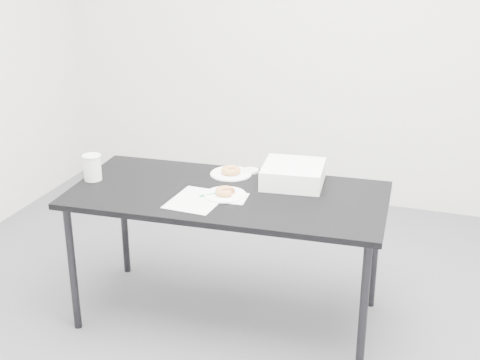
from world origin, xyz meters
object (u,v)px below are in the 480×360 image
(pen, at_px, (213,194))
(bakery_box, at_px, (293,174))
(donut_near, at_px, (225,191))
(donut_far, at_px, (231,170))
(scorecard, at_px, (197,200))
(plate_near, at_px, (225,195))
(table, at_px, (228,202))
(coffee_cup, at_px, (92,167))
(plate_far, at_px, (231,174))

(pen, bearing_deg, bakery_box, 0.37)
(donut_near, height_order, donut_far, same)
(scorecard, distance_m, plate_near, 0.15)
(donut_near, distance_m, bakery_box, 0.39)
(pen, relative_size, donut_far, 1.33)
(table, height_order, coffee_cup, coffee_cup)
(table, relative_size, coffee_cup, 11.81)
(bakery_box, bearing_deg, scorecard, -142.97)
(scorecard, height_order, donut_near, donut_near)
(table, relative_size, bakery_box, 5.30)
(donut_near, height_order, coffee_cup, coffee_cup)
(bakery_box, bearing_deg, donut_near, -141.87)
(plate_near, distance_m, plate_far, 0.30)
(bakery_box, bearing_deg, table, -147.51)
(pen, height_order, donut_far, donut_far)
(coffee_cup, distance_m, bakery_box, 1.06)
(plate_far, height_order, coffee_cup, coffee_cup)
(scorecard, distance_m, coffee_cup, 0.63)
(donut_near, relative_size, donut_far, 0.94)
(donut_far, height_order, bakery_box, bakery_box)
(scorecard, xyz_separation_m, donut_far, (0.04, 0.39, 0.02))
(pen, distance_m, donut_near, 0.06)
(plate_near, bearing_deg, bakery_box, 44.39)
(table, height_order, bakery_box, bakery_box)
(table, height_order, plate_far, plate_far)
(donut_near, bearing_deg, pen, -166.62)
(scorecard, bearing_deg, plate_far, 87.06)
(table, relative_size, plate_far, 7.27)
(donut_near, distance_m, plate_far, 0.30)
(table, distance_m, plate_far, 0.26)
(donut_near, bearing_deg, donut_far, 104.11)
(table, bearing_deg, coffee_cup, -178.63)
(pen, xyz_separation_m, plate_near, (0.06, 0.01, -0.00))
(donut_near, relative_size, plate_far, 0.44)
(scorecard, relative_size, donut_far, 2.87)
(donut_far, xyz_separation_m, coffee_cup, (-0.66, -0.31, 0.05))
(table, xyz_separation_m, donut_far, (-0.07, 0.25, 0.08))
(pen, xyz_separation_m, donut_near, (0.06, 0.01, 0.02))
(pen, distance_m, plate_far, 0.31)
(plate_far, distance_m, coffee_cup, 0.74)
(table, xyz_separation_m, coffee_cup, (-0.73, -0.06, 0.12))
(pen, distance_m, plate_near, 0.06)
(coffee_cup, bearing_deg, plate_far, 25.02)
(table, height_order, pen, pen)
(table, bearing_deg, scorecard, -131.11)
(bakery_box, bearing_deg, plate_far, 170.40)
(plate_near, distance_m, coffee_cup, 0.74)
(plate_near, bearing_deg, donut_near, 0.00)
(table, distance_m, donut_near, 0.09)
(donut_far, distance_m, bakery_box, 0.35)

